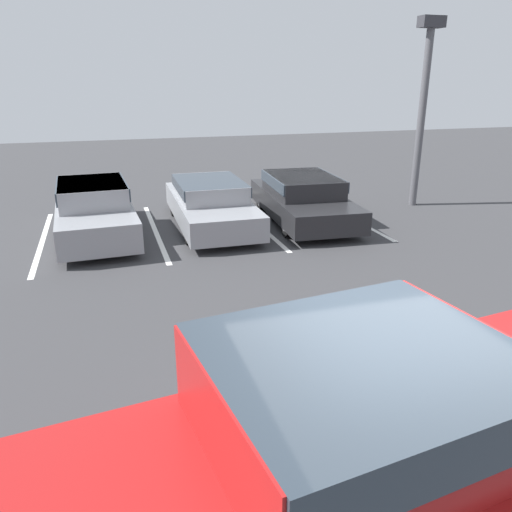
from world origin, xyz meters
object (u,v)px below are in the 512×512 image
parked_sedan_a (94,208)px  pickup_truck (390,450)px  parked_sedan_b (210,202)px  wheel_stop_curb (246,195)px  parked_sedan_c (303,197)px  light_post (424,98)px

parked_sedan_a → pickup_truck: bearing=10.2°
parked_sedan_b → wheel_stop_curb: (1.81, 2.98, -0.56)m
parked_sedan_a → parked_sedan_b: parked_sedan_a is taller
parked_sedan_c → wheel_stop_curb: bearing=-163.7°
parked_sedan_c → light_post: size_ratio=0.90×
parked_sedan_b → light_post: bearing=95.2°
light_post → wheel_stop_curb: (-4.56, 2.54, -3.05)m
pickup_truck → parked_sedan_b: (0.68, 9.69, -0.29)m
light_post → wheel_stop_curb: light_post is taller
parked_sedan_a → wheel_stop_curb: 5.60m
pickup_truck → parked_sedan_a: bearing=95.8°
parked_sedan_c → wheel_stop_curb: size_ratio=2.90×
parked_sedan_b → wheel_stop_curb: bearing=149.9°
parked_sedan_c → pickup_truck: bearing=-14.2°
parked_sedan_a → parked_sedan_b: bearing=88.2°
wheel_stop_curb → parked_sedan_c: bearing=-77.9°
pickup_truck → parked_sedan_b: bearing=79.0°
pickup_truck → parked_sedan_a: pickup_truck is taller
parked_sedan_a → light_post: bearing=90.4°
pickup_truck → parked_sedan_b: size_ratio=1.36×
light_post → wheel_stop_curb: bearing=150.9°
pickup_truck → parked_sedan_a: 9.90m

